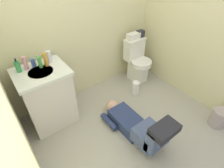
{
  "coord_description": "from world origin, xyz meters",
  "views": [
    {
      "loc": [
        -1.13,
        -1.13,
        1.94
      ],
      "look_at": [
        0.01,
        0.39,
        0.45
      ],
      "focal_mm": 28.36,
      "sensor_mm": 36.0,
      "label": 1
    }
  ],
  "objects_px": {
    "toiletry_bag": "(140,34)",
    "faucet": "(35,62)",
    "bottle_pink": "(25,63)",
    "paper_towel_roll": "(136,88)",
    "trash_can": "(219,118)",
    "person_plumber": "(137,126)",
    "bottle_blue": "(33,63)",
    "tissue_box": "(133,36)",
    "toilet": "(137,61)",
    "vanity_cabinet": "(48,97)",
    "bottle_amber": "(45,59)",
    "soap_dispenser": "(18,66)",
    "bottle_green": "(40,62)",
    "bottle_clear": "(49,57)"
  },
  "relations": [
    {
      "from": "bottle_green",
      "to": "trash_can",
      "type": "xyz_separation_m",
      "value": [
        1.71,
        -1.49,
        -0.76
      ]
    },
    {
      "from": "vanity_cabinet",
      "to": "toiletry_bag",
      "type": "distance_m",
      "value": 1.74
    },
    {
      "from": "trash_can",
      "to": "paper_towel_roll",
      "type": "xyz_separation_m",
      "value": [
        -0.46,
        1.13,
        -0.01
      ]
    },
    {
      "from": "paper_towel_roll",
      "to": "bottle_green",
      "type": "bearing_deg",
      "value": 164.16
    },
    {
      "from": "toilet",
      "to": "bottle_green",
      "type": "height_order",
      "value": "bottle_green"
    },
    {
      "from": "bottle_blue",
      "to": "bottle_amber",
      "type": "relative_size",
      "value": 0.62
    },
    {
      "from": "bottle_pink",
      "to": "bottle_green",
      "type": "height_order",
      "value": "bottle_pink"
    },
    {
      "from": "faucet",
      "to": "bottle_blue",
      "type": "distance_m",
      "value": 0.03
    },
    {
      "from": "vanity_cabinet",
      "to": "bottle_clear",
      "type": "height_order",
      "value": "bottle_clear"
    },
    {
      "from": "bottle_green",
      "to": "bottle_blue",
      "type": "bearing_deg",
      "value": 135.16
    },
    {
      "from": "vanity_cabinet",
      "to": "faucet",
      "type": "distance_m",
      "value": 0.47
    },
    {
      "from": "person_plumber",
      "to": "toiletry_bag",
      "type": "bearing_deg",
      "value": 47.05
    },
    {
      "from": "bottle_green",
      "to": "bottle_amber",
      "type": "xyz_separation_m",
      "value": [
        0.07,
        -0.0,
        0.01
      ]
    },
    {
      "from": "bottle_pink",
      "to": "paper_towel_roll",
      "type": "height_order",
      "value": "bottle_pink"
    },
    {
      "from": "tissue_box",
      "to": "toiletry_bag",
      "type": "distance_m",
      "value": 0.15
    },
    {
      "from": "faucet",
      "to": "tissue_box",
      "type": "distance_m",
      "value": 1.54
    },
    {
      "from": "toiletry_bag",
      "to": "bottle_blue",
      "type": "xyz_separation_m",
      "value": [
        -1.72,
        0.01,
        0.07
      ]
    },
    {
      "from": "bottle_pink",
      "to": "bottle_amber",
      "type": "xyz_separation_m",
      "value": [
        0.21,
        -0.05,
        0.0
      ]
    },
    {
      "from": "tissue_box",
      "to": "bottle_green",
      "type": "bearing_deg",
      "value": -177.87
    },
    {
      "from": "bottle_pink",
      "to": "bottle_blue",
      "type": "xyz_separation_m",
      "value": [
        0.08,
        0.01,
        -0.03
      ]
    },
    {
      "from": "soap_dispenser",
      "to": "bottle_amber",
      "type": "distance_m",
      "value": 0.3
    },
    {
      "from": "person_plumber",
      "to": "soap_dispenser",
      "type": "bearing_deg",
      "value": 132.78
    },
    {
      "from": "toilet",
      "to": "soap_dispenser",
      "type": "bearing_deg",
      "value": 177.13
    },
    {
      "from": "person_plumber",
      "to": "bottle_blue",
      "type": "relative_size",
      "value": 10.4
    },
    {
      "from": "faucet",
      "to": "trash_can",
      "type": "bearing_deg",
      "value": -41.84
    },
    {
      "from": "bottle_clear",
      "to": "faucet",
      "type": "bearing_deg",
      "value": 170.68
    },
    {
      "from": "vanity_cabinet",
      "to": "paper_towel_roll",
      "type": "xyz_separation_m",
      "value": [
        1.29,
        -0.29,
        -0.3
      ]
    },
    {
      "from": "toilet",
      "to": "tissue_box",
      "type": "bearing_deg",
      "value": 116.43
    },
    {
      "from": "bottle_green",
      "to": "bottle_clear",
      "type": "xyz_separation_m",
      "value": [
        0.13,
        0.05,
        0.0
      ]
    },
    {
      "from": "paper_towel_roll",
      "to": "tissue_box",
      "type": "bearing_deg",
      "value": 58.12
    },
    {
      "from": "soap_dispenser",
      "to": "tissue_box",
      "type": "bearing_deg",
      "value": 0.05
    },
    {
      "from": "toiletry_bag",
      "to": "faucet",
      "type": "bearing_deg",
      "value": 179.37
    },
    {
      "from": "bottle_amber",
      "to": "trash_can",
      "type": "xyz_separation_m",
      "value": [
        1.64,
        -1.48,
        -0.77
      ]
    },
    {
      "from": "bottle_amber",
      "to": "bottle_blue",
      "type": "bearing_deg",
      "value": 153.45
    },
    {
      "from": "toilet",
      "to": "vanity_cabinet",
      "type": "distance_m",
      "value": 1.59
    },
    {
      "from": "trash_can",
      "to": "paper_towel_roll",
      "type": "relative_size",
      "value": 1.07
    },
    {
      "from": "paper_towel_roll",
      "to": "soap_dispenser",
      "type": "bearing_deg",
      "value": 164.52
    },
    {
      "from": "bottle_green",
      "to": "bottle_clear",
      "type": "distance_m",
      "value": 0.13
    },
    {
      "from": "bottle_amber",
      "to": "soap_dispenser",
      "type": "bearing_deg",
      "value": 168.98
    },
    {
      "from": "soap_dispenser",
      "to": "bottle_green",
      "type": "xyz_separation_m",
      "value": [
        0.23,
        -0.05,
        0.0
      ]
    },
    {
      "from": "bottle_amber",
      "to": "trash_can",
      "type": "bearing_deg",
      "value": -42.17
    },
    {
      "from": "faucet",
      "to": "paper_towel_roll",
      "type": "height_order",
      "value": "faucet"
    },
    {
      "from": "bottle_blue",
      "to": "bottle_green",
      "type": "distance_m",
      "value": 0.09
    },
    {
      "from": "bottle_green",
      "to": "trash_can",
      "type": "relative_size",
      "value": 0.54
    },
    {
      "from": "bottle_pink",
      "to": "bottle_clear",
      "type": "xyz_separation_m",
      "value": [
        0.27,
        0.0,
        -0.01
      ]
    },
    {
      "from": "toilet",
      "to": "bottle_pink",
      "type": "height_order",
      "value": "bottle_pink"
    },
    {
      "from": "toiletry_bag",
      "to": "trash_can",
      "type": "height_order",
      "value": "toiletry_bag"
    },
    {
      "from": "toilet",
      "to": "vanity_cabinet",
      "type": "xyz_separation_m",
      "value": [
        -1.59,
        -0.03,
        0.05
      ]
    },
    {
      "from": "bottle_pink",
      "to": "bottle_clear",
      "type": "height_order",
      "value": "bottle_pink"
    },
    {
      "from": "bottle_clear",
      "to": "bottle_amber",
      "type": "bearing_deg",
      "value": -138.02
    }
  ]
}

